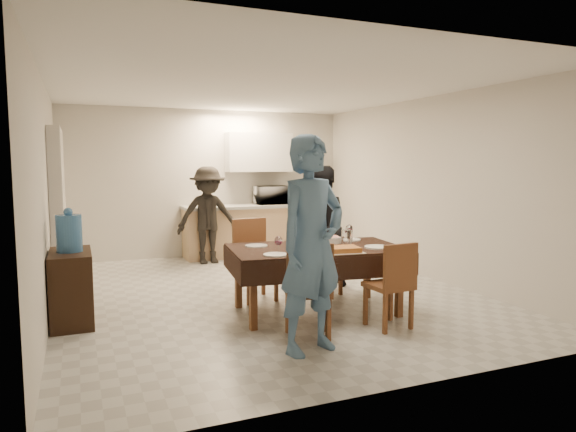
% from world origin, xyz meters
% --- Properties ---
extents(floor, '(5.00, 6.00, 0.02)m').
position_xyz_m(floor, '(0.00, 0.00, 0.00)').
color(floor, beige).
rests_on(floor, ground).
extents(ceiling, '(5.00, 6.00, 0.02)m').
position_xyz_m(ceiling, '(0.00, 0.00, 2.60)').
color(ceiling, white).
rests_on(ceiling, wall_back).
extents(wall_back, '(5.00, 0.02, 2.60)m').
position_xyz_m(wall_back, '(0.00, 3.00, 1.30)').
color(wall_back, beige).
rests_on(wall_back, floor).
extents(wall_front, '(5.00, 0.02, 2.60)m').
position_xyz_m(wall_front, '(0.00, -3.00, 1.30)').
color(wall_front, beige).
rests_on(wall_front, floor).
extents(wall_left, '(0.02, 6.00, 2.60)m').
position_xyz_m(wall_left, '(-2.50, 0.00, 1.30)').
color(wall_left, beige).
rests_on(wall_left, floor).
extents(wall_right, '(0.02, 6.00, 2.60)m').
position_xyz_m(wall_right, '(2.50, 0.00, 1.30)').
color(wall_right, beige).
rests_on(wall_right, floor).
extents(stub_partition, '(0.15, 1.40, 2.10)m').
position_xyz_m(stub_partition, '(-2.42, 1.20, 1.05)').
color(stub_partition, beige).
rests_on(stub_partition, floor).
extents(kitchen_base_cabinet, '(2.20, 0.60, 0.86)m').
position_xyz_m(kitchen_base_cabinet, '(0.60, 2.68, 0.43)').
color(kitchen_base_cabinet, tan).
rests_on(kitchen_base_cabinet, floor).
extents(kitchen_worktop, '(2.24, 0.64, 0.05)m').
position_xyz_m(kitchen_worktop, '(0.60, 2.68, 0.89)').
color(kitchen_worktop, '#ACACA7').
rests_on(kitchen_worktop, kitchen_base_cabinet).
extents(upper_cabinet, '(1.20, 0.34, 0.70)m').
position_xyz_m(upper_cabinet, '(0.90, 2.82, 1.85)').
color(upper_cabinet, white).
rests_on(upper_cabinet, wall_back).
extents(dining_table, '(2.00, 1.31, 0.74)m').
position_xyz_m(dining_table, '(0.24, -0.99, 0.70)').
color(dining_table, black).
rests_on(dining_table, floor).
extents(chair_near_left, '(0.54, 0.55, 0.51)m').
position_xyz_m(chair_near_left, '(-0.21, -1.83, 0.58)').
color(chair_near_left, brown).
rests_on(chair_near_left, floor).
extents(chair_near_right, '(0.43, 0.43, 0.48)m').
position_xyz_m(chair_near_right, '(0.69, -1.83, 0.54)').
color(chair_near_right, brown).
rests_on(chair_near_right, floor).
extents(chair_far_left, '(0.49, 0.49, 0.53)m').
position_xyz_m(chair_far_left, '(-0.21, -0.34, 0.60)').
color(chair_far_left, brown).
rests_on(chair_far_left, floor).
extents(chair_far_right, '(0.47, 0.47, 0.51)m').
position_xyz_m(chair_far_right, '(0.69, -0.33, 0.58)').
color(chair_far_right, brown).
rests_on(chair_far_right, floor).
extents(console, '(0.41, 0.81, 0.75)m').
position_xyz_m(console, '(-2.28, -0.37, 0.38)').
color(console, black).
rests_on(console, floor).
extents(water_jug, '(0.26, 0.26, 0.38)m').
position_xyz_m(water_jug, '(-2.28, -0.37, 0.95)').
color(water_jug, '#407ABA').
rests_on(water_jug, console).
extents(wine_bottle, '(0.08, 0.08, 0.30)m').
position_xyz_m(wine_bottle, '(0.19, -0.94, 0.89)').
color(wine_bottle, black).
rests_on(wine_bottle, dining_table).
extents(water_pitcher, '(0.12, 0.12, 0.18)m').
position_xyz_m(water_pitcher, '(0.59, -1.04, 0.83)').
color(water_pitcher, white).
rests_on(water_pitcher, dining_table).
extents(savoury_tart, '(0.48, 0.39, 0.06)m').
position_xyz_m(savoury_tart, '(0.34, -1.37, 0.76)').
color(savoury_tart, '#D1813D').
rests_on(savoury_tart, dining_table).
extents(salad_bowl, '(0.18, 0.18, 0.07)m').
position_xyz_m(salad_bowl, '(0.54, -0.81, 0.77)').
color(salad_bowl, white).
rests_on(salad_bowl, dining_table).
extents(mushroom_dish, '(0.18, 0.18, 0.03)m').
position_xyz_m(mushroom_dish, '(0.19, -0.71, 0.75)').
color(mushroom_dish, white).
rests_on(mushroom_dish, dining_table).
extents(wine_glass_a, '(0.08, 0.08, 0.19)m').
position_xyz_m(wine_glass_a, '(-0.31, -1.24, 0.83)').
color(wine_glass_a, white).
rests_on(wine_glass_a, dining_table).
extents(wine_glass_b, '(0.09, 0.09, 0.20)m').
position_xyz_m(wine_glass_b, '(0.79, -0.74, 0.84)').
color(wine_glass_b, white).
rests_on(wine_glass_b, dining_table).
extents(wine_glass_c, '(0.08, 0.08, 0.18)m').
position_xyz_m(wine_glass_c, '(0.04, -0.69, 0.83)').
color(wine_glass_c, white).
rests_on(wine_glass_c, dining_table).
extents(plate_near_left, '(0.25, 0.25, 0.01)m').
position_xyz_m(plate_near_left, '(-0.36, -1.29, 0.74)').
color(plate_near_left, white).
rests_on(plate_near_left, dining_table).
extents(plate_near_right, '(0.29, 0.29, 0.02)m').
position_xyz_m(plate_near_right, '(0.84, -1.29, 0.74)').
color(plate_near_right, white).
rests_on(plate_near_right, dining_table).
extents(plate_far_left, '(0.25, 0.25, 0.01)m').
position_xyz_m(plate_far_left, '(-0.36, -0.69, 0.74)').
color(plate_far_left, white).
rests_on(plate_far_left, dining_table).
extents(plate_far_right, '(0.24, 0.24, 0.01)m').
position_xyz_m(plate_far_right, '(0.84, -0.69, 0.74)').
color(plate_far_right, white).
rests_on(plate_far_right, dining_table).
extents(microwave, '(0.60, 0.40, 0.33)m').
position_xyz_m(microwave, '(1.09, 2.68, 1.07)').
color(microwave, white).
rests_on(microwave, kitchen_worktop).
extents(person_near, '(0.80, 0.64, 1.91)m').
position_xyz_m(person_near, '(-0.31, -2.04, 0.96)').
color(person_near, '#50759E').
rests_on(person_near, floor).
extents(person_far, '(0.87, 0.72, 1.63)m').
position_xyz_m(person_far, '(0.79, 0.06, 0.81)').
color(person_far, black).
rests_on(person_far, floor).
extents(person_kitchen, '(1.04, 0.59, 1.60)m').
position_xyz_m(person_kitchen, '(-0.20, 2.23, 0.80)').
color(person_kitchen, black).
rests_on(person_kitchen, floor).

